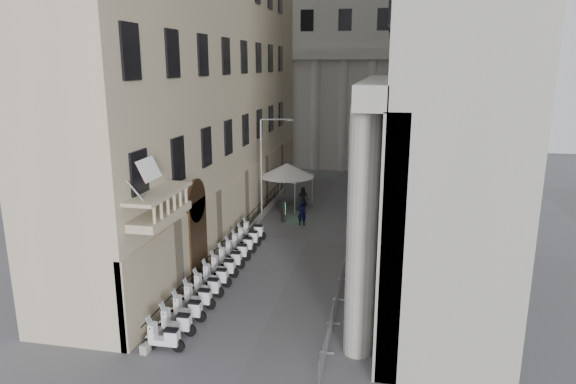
{
  "coord_description": "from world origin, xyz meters",
  "views": [
    {
      "loc": [
        5.13,
        -13.12,
        11.51
      ],
      "look_at": [
        -0.36,
        14.45,
        4.5
      ],
      "focal_mm": 32.0,
      "sensor_mm": 36.0,
      "label": 1
    }
  ],
  "objects_px": {
    "scooter_0": "(165,350)",
    "info_kiosk": "(283,210)",
    "security_tent": "(284,169)",
    "pedestrian_a": "(302,213)",
    "street_lamp": "(265,161)",
    "pedestrian_b": "(364,185)"
  },
  "relations": [
    {
      "from": "scooter_0",
      "to": "info_kiosk",
      "type": "distance_m",
      "value": 18.83
    },
    {
      "from": "security_tent",
      "to": "info_kiosk",
      "type": "relative_size",
      "value": 2.73
    },
    {
      "from": "info_kiosk",
      "to": "pedestrian_b",
      "type": "xyz_separation_m",
      "value": [
        5.49,
        9.58,
        -0.04
      ]
    },
    {
      "from": "street_lamp",
      "to": "pedestrian_b",
      "type": "bearing_deg",
      "value": 36.8
    },
    {
      "from": "security_tent",
      "to": "info_kiosk",
      "type": "distance_m",
      "value": 5.16
    },
    {
      "from": "street_lamp",
      "to": "scooter_0",
      "type": "bearing_deg",
      "value": -105.57
    },
    {
      "from": "security_tent",
      "to": "pedestrian_a",
      "type": "distance_m",
      "value": 6.34
    },
    {
      "from": "pedestrian_a",
      "to": "street_lamp",
      "type": "bearing_deg",
      "value": -19.84
    },
    {
      "from": "security_tent",
      "to": "pedestrian_a",
      "type": "relative_size",
      "value": 2.46
    },
    {
      "from": "scooter_0",
      "to": "pedestrian_a",
      "type": "bearing_deg",
      "value": -9.36
    },
    {
      "from": "street_lamp",
      "to": "info_kiosk",
      "type": "bearing_deg",
      "value": -25.5
    },
    {
      "from": "security_tent",
      "to": "pedestrian_a",
      "type": "height_order",
      "value": "security_tent"
    },
    {
      "from": "info_kiosk",
      "to": "pedestrian_a",
      "type": "bearing_deg",
      "value": -46.86
    },
    {
      "from": "street_lamp",
      "to": "info_kiosk",
      "type": "distance_m",
      "value": 3.96
    },
    {
      "from": "pedestrian_a",
      "to": "pedestrian_b",
      "type": "relative_size",
      "value": 1.15
    },
    {
      "from": "security_tent",
      "to": "info_kiosk",
      "type": "height_order",
      "value": "security_tent"
    },
    {
      "from": "scooter_0",
      "to": "street_lamp",
      "type": "bearing_deg",
      "value": 0.11
    },
    {
      "from": "street_lamp",
      "to": "pedestrian_a",
      "type": "bearing_deg",
      "value": -36.42
    },
    {
      "from": "security_tent",
      "to": "pedestrian_a",
      "type": "bearing_deg",
      "value": -65.35
    },
    {
      "from": "pedestrian_b",
      "to": "pedestrian_a",
      "type": "bearing_deg",
      "value": 79.99
    },
    {
      "from": "scooter_0",
      "to": "security_tent",
      "type": "xyz_separation_m",
      "value": [
        0.15,
        23.35,
        3.05
      ]
    },
    {
      "from": "scooter_0",
      "to": "security_tent",
      "type": "height_order",
      "value": "security_tent"
    }
  ]
}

